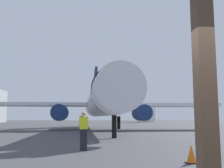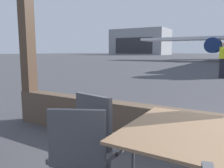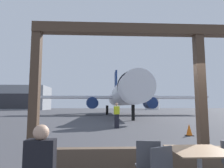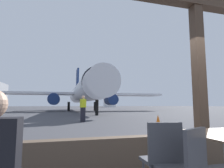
{
  "view_description": "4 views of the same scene",
  "coord_description": "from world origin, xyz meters",
  "views": [
    {
      "loc": [
        -1.41,
        -2.91,
        1.46
      ],
      "look_at": [
        0.43,
        13.42,
        3.54
      ],
      "focal_mm": 42.66,
      "sensor_mm": 36.0,
      "label": 1
    },
    {
      "loc": [
        -0.48,
        -2.71,
        1.29
      ],
      "look_at": [
        -1.46,
        -1.07,
        1.01
      ],
      "focal_mm": 35.63,
      "sensor_mm": 36.0,
      "label": 2
    },
    {
      "loc": [
        -2.31,
        -4.54,
        1.49
      ],
      "look_at": [
        -1.27,
        17.09,
        3.94
      ],
      "focal_mm": 31.65,
      "sensor_mm": 36.0,
      "label": 3
    },
    {
      "loc": [
        -2.69,
        -3.12,
        1.13
      ],
      "look_at": [
        1.27,
        11.47,
        2.83
      ],
      "focal_mm": 29.54,
      "sensor_mm": 36.0,
      "label": 4
    }
  ],
  "objects": [
    {
      "name": "ground_plane",
      "position": [
        0.0,
        40.0,
        0.0
      ],
      "size": [
        220.0,
        220.0,
        0.0
      ],
      "primitive_type": "plane",
      "color": "#424247"
    },
    {
      "name": "window_frame",
      "position": [
        0.0,
        0.0,
        1.27
      ],
      "size": [
        7.9,
        0.24,
        3.45
      ],
      "color": "brown",
      "rests_on": "ground"
    },
    {
      "name": "dining_table",
      "position": [
        -0.7,
        -1.23,
        0.5
      ],
      "size": [
        0.93,
        0.93,
        0.77
      ],
      "color": "#8C6B4C",
      "rests_on": "ground"
    },
    {
      "name": "cafe_chair_side_extra",
      "position": [
        -1.54,
        -1.12,
        0.54
      ],
      "size": [
        0.45,
        0.45,
        0.93
      ],
      "color": "#4C4C51",
      "rests_on": "ground"
    },
    {
      "name": "seated_passenger",
      "position": [
        -3.2,
        -1.6,
        0.67
      ],
      "size": [
        0.46,
        0.45,
        1.24
      ],
      "color": "black",
      "rests_on": "ground"
    },
    {
      "name": "airplane",
      "position": [
        0.93,
        29.1,
        3.33
      ],
      "size": [
        29.59,
        32.73,
        10.05
      ],
      "color": "silver",
      "rests_on": "ground"
    },
    {
      "name": "ground_crew_worker",
      "position": [
        -1.32,
        9.31,
        0.9
      ],
      "size": [
        0.4,
        0.52,
        1.74
      ],
      "color": "black",
      "rests_on": "ground"
    },
    {
      "name": "traffic_cone",
      "position": [
        2.13,
        5.55,
        0.29
      ],
      "size": [
        0.36,
        0.36,
        0.61
      ],
      "color": "orange",
      "rests_on": "ground"
    },
    {
      "name": "distant_hangar",
      "position": [
        -36.73,
        81.12,
        4.96
      ],
      "size": [
        21.72,
        13.47,
        9.93
      ],
      "color": "gray",
      "rests_on": "ground"
    },
    {
      "name": "fuel_storage_tank",
      "position": [
        20.32,
        85.19,
        3.13
      ],
      "size": [
        6.52,
        6.52,
        6.26
      ],
      "primitive_type": "cylinder",
      "color": "white",
      "rests_on": "ground"
    }
  ]
}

